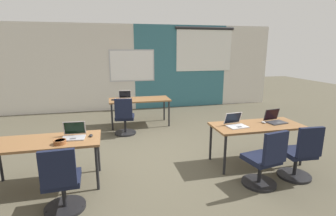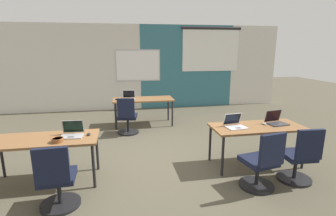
% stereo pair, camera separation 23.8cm
% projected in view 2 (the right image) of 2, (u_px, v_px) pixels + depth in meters
% --- Properties ---
extents(ground_plane, '(24.00, 24.00, 0.00)m').
position_uv_depth(ground_plane, '(154.00, 158.00, 4.87)').
color(ground_plane, '#4C4738').
extents(back_wall_assembly, '(10.00, 0.27, 2.80)m').
position_uv_depth(back_wall_assembly, '(140.00, 67.00, 8.57)').
color(back_wall_assembly, silver).
rests_on(back_wall_assembly, ground).
extents(desk_near_left, '(1.60, 0.70, 0.72)m').
position_uv_depth(desk_near_left, '(44.00, 142.00, 3.84)').
color(desk_near_left, brown).
rests_on(desk_near_left, ground).
extents(desk_near_right, '(1.60, 0.70, 0.72)m').
position_uv_depth(desk_near_right, '(257.00, 129.00, 4.45)').
color(desk_near_right, brown).
rests_on(desk_near_right, ground).
extents(desk_far_center, '(1.60, 0.70, 0.72)m').
position_uv_depth(desk_far_center, '(143.00, 101.00, 6.82)').
color(desk_far_center, brown).
rests_on(desk_far_center, ground).
extents(laptop_near_right_inner, '(0.36, 0.34, 0.23)m').
position_uv_depth(laptop_near_right_inner, '(235.00, 124.00, 4.36)').
color(laptop_near_right_inner, silver).
rests_on(laptop_near_right_inner, desk_near_right).
extents(chair_near_right_inner, '(0.52, 0.57, 0.92)m').
position_uv_depth(chair_near_right_inner, '(261.00, 166.00, 3.71)').
color(chair_near_right_inner, black).
rests_on(chair_near_right_inner, ground).
extents(laptop_far_left, '(0.36, 0.33, 0.23)m').
position_uv_depth(laptop_far_left, '(129.00, 97.00, 6.75)').
color(laptop_far_left, '#B7B7BC').
rests_on(laptop_far_left, desk_far_center).
extents(mousepad_far_left, '(0.22, 0.19, 0.00)m').
position_uv_depth(mousepad_far_left, '(119.00, 99.00, 6.72)').
color(mousepad_far_left, black).
rests_on(mousepad_far_left, desk_far_center).
extents(mouse_far_left, '(0.06, 0.10, 0.03)m').
position_uv_depth(mouse_far_left, '(119.00, 99.00, 6.72)').
color(mouse_far_left, '#B2B2B7').
rests_on(mouse_far_left, mousepad_far_left).
extents(chair_far_left, '(0.52, 0.57, 0.92)m').
position_uv_depth(chair_far_left, '(127.00, 119.00, 6.13)').
color(chair_far_left, black).
rests_on(chair_far_left, ground).
extents(laptop_near_left_inner, '(0.35, 0.30, 0.23)m').
position_uv_depth(laptop_near_left_inner, '(72.00, 133.00, 3.93)').
color(laptop_near_left_inner, '#9E9EA3').
rests_on(laptop_near_left_inner, desk_near_left).
extents(mouse_near_left_inner, '(0.06, 0.10, 0.03)m').
position_uv_depth(mouse_near_left_inner, '(89.00, 134.00, 3.97)').
color(mouse_near_left_inner, black).
rests_on(mouse_near_left_inner, desk_near_left).
extents(chair_near_left_inner, '(0.52, 0.55, 0.92)m').
position_uv_depth(chair_near_left_inner, '(57.00, 183.00, 3.24)').
color(chair_near_left_inner, black).
rests_on(chair_near_left_inner, ground).
extents(laptop_near_right_end, '(0.37, 0.33, 0.23)m').
position_uv_depth(laptop_near_right_end, '(276.00, 121.00, 4.55)').
color(laptop_near_right_end, '#333338').
rests_on(laptop_near_right_end, desk_near_right).
extents(mouse_near_right_end, '(0.07, 0.11, 0.03)m').
position_uv_depth(mouse_near_right_end, '(264.00, 124.00, 4.51)').
color(mouse_near_right_end, '#B2B2B7').
rests_on(mouse_near_right_end, desk_near_right).
extents(chair_near_right_end, '(0.52, 0.55, 0.92)m').
position_uv_depth(chair_near_right_end, '(299.00, 160.00, 3.90)').
color(chair_near_right_end, black).
rests_on(chair_near_right_end, ground).
extents(snack_bowl, '(0.18, 0.18, 0.06)m').
position_uv_depth(snack_bowl, '(58.00, 140.00, 3.68)').
color(snack_bowl, brown).
rests_on(snack_bowl, desk_near_left).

